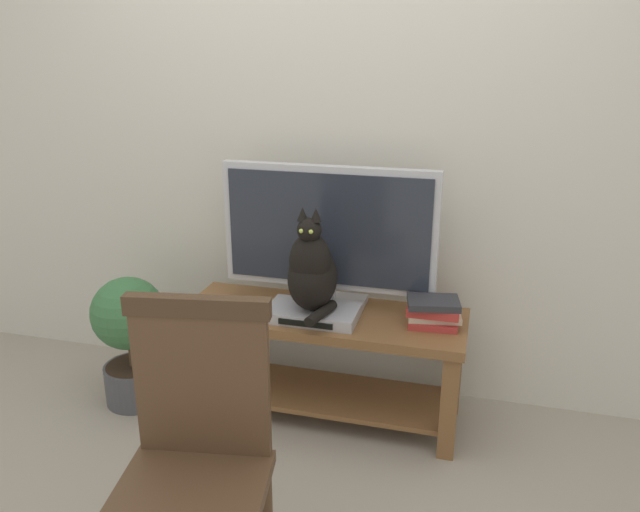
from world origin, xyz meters
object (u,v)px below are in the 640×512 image
Objects in this scene: tv at (328,233)px; book_stack at (433,312)px; media_box at (313,313)px; tv_stand at (323,346)px; cat at (312,271)px; wooden_chair at (195,447)px; potted_plant at (130,334)px.

tv is 3.93× the size of book_stack.
media_box is 0.52m from book_stack.
tv_stand is at bearing -90.01° from tv.
book_stack is at bearing 8.97° from cat.
wooden_chair is (-0.06, -1.03, 0.02)m from media_box.
book_stack is at bearing -0.09° from tv_stand.
tv is 1.24m from wooden_chair.
tv_stand is 2.00× the size of potted_plant.
cat reaches higher than media_box.
cat reaches higher than wooden_chair.
book_stack is (0.49, -0.00, 0.23)m from tv_stand.
potted_plant is at bearing 130.42° from wooden_chair.
cat reaches higher than potted_plant.
media_box is 1.03m from wooden_chair.
tv_stand is 1.30× the size of wooden_chair.
media_box is at bearing 4.11° from potted_plant.
media_box is (-0.03, -0.16, -0.32)m from tv.
media_box is at bearing 86.48° from wooden_chair.
book_stack is at bearing -11.06° from tv.
tv is at bearing 89.99° from tv_stand.
tv_stand is at bearing 67.53° from media_box.
book_stack is 0.39× the size of potted_plant.
tv_stand is 5.16× the size of book_stack.
book_stack and potted_plant have the same top height.
wooden_chair reaches higher than tv_stand.
book_stack reaches higher than tv_stand.
potted_plant is at bearing -166.03° from tv.
potted_plant reaches higher than media_box.
tv is 2.44× the size of media_box.
cat is at bearing -98.81° from tv.
media_box reaches higher than tv_stand.
cat is 0.97m from potted_plant.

